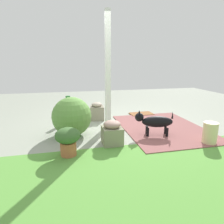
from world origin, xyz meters
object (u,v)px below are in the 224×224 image
at_px(stone_planter_nearest, 97,112).
at_px(terracotta_pot_tall, 69,112).
at_px(terracotta_pot_broad, 68,139).
at_px(dog, 155,121).
at_px(doormat, 141,114).
at_px(stone_planter_far, 112,133).
at_px(ceramic_urn, 210,133).
at_px(round_shrub, 72,117).
at_px(porch_pillar, 108,72).

bearing_deg(stone_planter_nearest, terracotta_pot_tall, 0.26).
bearing_deg(terracotta_pot_broad, dog, -163.67).
height_order(terracotta_pot_broad, doormat, terracotta_pot_broad).
height_order(stone_planter_far, ceramic_urn, stone_planter_far).
bearing_deg(round_shrub, doormat, -147.92).
distance_m(porch_pillar, doormat, 1.98).
distance_m(terracotta_pot_broad, ceramic_urn, 2.60).
bearing_deg(terracotta_pot_tall, terracotta_pot_broad, 88.46).
xyz_separation_m(porch_pillar, stone_planter_nearest, (0.15, -0.70, -1.06)).
bearing_deg(porch_pillar, terracotta_pot_broad, 53.54).
bearing_deg(porch_pillar, doormat, -141.91).
xyz_separation_m(terracotta_pot_broad, ceramic_urn, (-2.60, 0.10, -0.08)).
bearing_deg(ceramic_urn, terracotta_pot_broad, -2.27).
relative_size(porch_pillar, round_shrub, 3.16).
distance_m(ceramic_urn, doormat, 2.36).
distance_m(stone_planter_nearest, terracotta_pot_tall, 0.73).
bearing_deg(terracotta_pot_broad, stone_planter_nearest, -111.69).
relative_size(round_shrub, terracotta_pot_tall, 1.22).
bearing_deg(stone_planter_far, porch_pillar, -97.46).
bearing_deg(terracotta_pot_tall, dog, 139.66).
distance_m(stone_planter_far, round_shrub, 0.97).
bearing_deg(dog, terracotta_pot_tall, -40.34).
distance_m(stone_planter_far, ceramic_urn, 1.83).
height_order(round_shrub, doormat, round_shrub).
bearing_deg(dog, ceramic_urn, 143.79).
bearing_deg(porch_pillar, terracotta_pot_tall, -38.21).
distance_m(stone_planter_far, terracotta_pot_broad, 0.86).
distance_m(stone_planter_nearest, round_shrub, 1.25).
xyz_separation_m(stone_planter_nearest, stone_planter_far, (-0.03, 1.67, -0.00)).
xyz_separation_m(terracotta_pot_tall, doormat, (-2.08, -0.24, -0.23)).
bearing_deg(dog, round_shrub, -14.15).
xyz_separation_m(porch_pillar, ceramic_urn, (-1.66, 1.37, -1.07)).
height_order(porch_pillar, terracotta_pot_tall, porch_pillar).
relative_size(stone_planter_nearest, round_shrub, 0.58).
relative_size(stone_planter_nearest, terracotta_pot_broad, 0.99).
bearing_deg(round_shrub, stone_planter_nearest, -123.35).
height_order(terracotta_pot_tall, dog, terracotta_pot_tall).
distance_m(terracotta_pot_tall, doormat, 2.10).
xyz_separation_m(stone_planter_far, doormat, (-1.32, -1.91, -0.20)).
xyz_separation_m(porch_pillar, dog, (-0.82, 0.75, -0.97)).
distance_m(terracotta_pot_tall, dog, 2.23).
distance_m(stone_planter_nearest, terracotta_pot_broad, 2.11).
bearing_deg(dog, porch_pillar, -42.50).
xyz_separation_m(round_shrub, doormat, (-2.03, -1.27, -0.39)).
bearing_deg(ceramic_urn, porch_pillar, -39.45).
bearing_deg(round_shrub, terracotta_pot_tall, -87.28).
relative_size(terracotta_pot_tall, dog, 0.85).
bearing_deg(porch_pillar, dog, 137.50).
bearing_deg(stone_planter_far, stone_planter_nearest, -89.06).
distance_m(stone_planter_far, doormat, 2.33).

